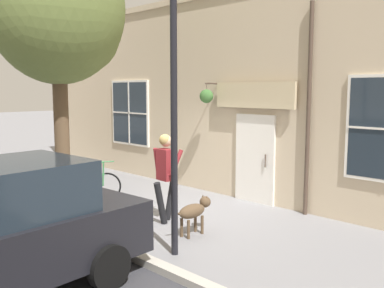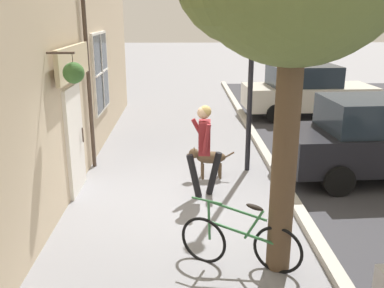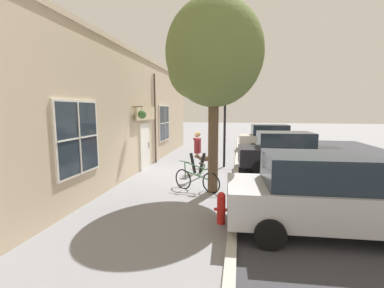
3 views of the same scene
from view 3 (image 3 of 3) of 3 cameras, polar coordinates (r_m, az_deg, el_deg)
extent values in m
plane|color=gray|center=(10.92, -0.86, -6.72)|extent=(90.00, 90.00, 0.00)
cube|color=#B2ADA3|center=(10.70, 9.77, -6.80)|extent=(0.20, 28.00, 0.12)
cube|color=#38383D|center=(11.78, 35.08, -7.04)|extent=(10.00, 28.00, 0.01)
cube|color=#C6B293|center=(11.29, -12.73, 6.31)|extent=(0.30, 18.00, 4.96)
cube|color=#C6B293|center=(11.53, -13.12, 19.14)|extent=(0.42, 18.00, 0.16)
cube|color=white|center=(11.95, -10.52, -0.47)|extent=(0.10, 1.10, 2.10)
cube|color=#232D38|center=(11.95, -10.38, -0.71)|extent=(0.03, 0.90, 1.90)
cylinder|color=#47382D|center=(12.25, -9.54, -0.25)|extent=(0.03, 0.03, 0.30)
cube|color=beige|center=(11.80, -10.24, 6.75)|extent=(0.08, 2.20, 0.60)
cylinder|color=#47382D|center=(13.14, -8.21, 5.49)|extent=(0.09, 0.09, 4.47)
cylinder|color=#47382D|center=(10.63, -12.01, 8.10)|extent=(0.44, 0.04, 0.04)
cylinder|color=#47382D|center=(10.56, -11.08, 7.15)|extent=(0.01, 0.01, 0.34)
cone|color=#2D2823|center=(10.56, -11.05, 5.96)|extent=(0.32, 0.32, 0.18)
sphere|color=#3D6B33|center=(10.56, -11.06, 6.45)|extent=(0.34, 0.34, 0.34)
cube|color=white|center=(7.56, -24.03, 1.24)|extent=(0.08, 1.82, 2.02)
cube|color=#232D38|center=(7.54, -23.84, 1.24)|extent=(0.03, 1.70, 1.90)
cube|color=white|center=(7.53, -23.71, 1.24)|extent=(0.04, 0.04, 1.90)
cube|color=white|center=(7.53, -23.71, 1.24)|extent=(0.04, 1.70, 0.04)
cube|color=white|center=(14.81, -6.25, 4.65)|extent=(0.08, 1.82, 2.02)
cube|color=#232D38|center=(14.80, -6.14, 4.65)|extent=(0.03, 1.70, 1.90)
cube|color=white|center=(14.80, -6.07, 4.65)|extent=(0.04, 0.04, 1.90)
cube|color=white|center=(14.80, -6.07, 4.65)|extent=(0.04, 1.70, 0.04)
cylinder|color=black|center=(11.03, 0.19, -4.26)|extent=(0.31, 0.15, 0.87)
cylinder|color=black|center=(11.10, 2.29, -4.19)|extent=(0.31, 0.15, 0.87)
cube|color=maroon|center=(10.93, 1.26, -0.38)|extent=(0.24, 0.35, 0.63)
sphere|color=tan|center=(10.88, 1.16, 2.11)|extent=(0.24, 0.24, 0.24)
sphere|color=tan|center=(10.87, 1.32, 2.23)|extent=(0.23, 0.23, 0.23)
cylinder|color=maroon|center=(10.70, 1.19, -0.36)|extent=(0.17, 0.09, 0.57)
cylinder|color=maroon|center=(11.17, 1.02, 0.08)|extent=(0.33, 0.10, 0.52)
ellipsoid|color=brown|center=(11.96, 2.95, -3.22)|extent=(0.65, 0.32, 0.26)
cylinder|color=brown|center=(11.95, 2.00, -4.62)|extent=(0.06, 0.06, 0.34)
cylinder|color=brown|center=(12.11, 2.07, -4.45)|extent=(0.06, 0.06, 0.34)
cylinder|color=brown|center=(11.92, 3.81, -4.67)|extent=(0.06, 0.06, 0.34)
cylinder|color=brown|center=(12.08, 3.87, -4.50)|extent=(0.06, 0.06, 0.34)
sphere|color=brown|center=(11.97, 1.16, -2.72)|extent=(0.21, 0.21, 0.21)
cone|color=brown|center=(11.99, 0.63, -2.80)|extent=(0.10, 0.10, 0.09)
cone|color=brown|center=(11.91, 1.18, -2.29)|extent=(0.06, 0.06, 0.07)
cone|color=brown|center=(12.00, 1.23, -2.21)|extent=(0.06, 0.06, 0.07)
cylinder|color=brown|center=(11.92, 4.84, -3.03)|extent=(0.21, 0.05, 0.14)
cylinder|color=brown|center=(8.33, 4.73, 0.65)|extent=(0.33, 0.33, 3.39)
ellipsoid|color=olive|center=(8.45, 4.95, 19.56)|extent=(3.04, 2.74, 3.34)
sphere|color=olive|center=(8.41, 1.06, 15.96)|extent=(1.80, 1.80, 1.80)
torus|color=black|center=(8.91, -1.99, -7.82)|extent=(0.63, 0.39, 0.70)
torus|color=black|center=(8.48, 4.26, -8.64)|extent=(0.63, 0.39, 0.70)
cylinder|color=#33723F|center=(8.63, 1.06, -6.96)|extent=(0.94, 0.31, 0.27)
cylinder|color=#33723F|center=(8.53, 2.17, -6.18)|extent=(0.26, 0.11, 0.46)
cylinder|color=#33723F|center=(8.58, 0.76, -4.85)|extent=(0.80, 0.26, 0.23)
cylinder|color=#33723F|center=(8.80, -1.55, -5.88)|extent=(0.07, 0.05, 0.58)
cylinder|color=#33723F|center=(8.75, -1.77, -3.94)|extent=(0.41, 0.25, 0.03)
ellipsoid|color=black|center=(8.47, 2.18, -4.47)|extent=(0.27, 0.16, 0.11)
cube|color=#B7B7BC|center=(6.47, 27.71, -11.41)|extent=(4.39, 2.00, 0.76)
cube|color=#1E2833|center=(6.21, 26.25, -5.19)|extent=(2.32, 1.67, 0.68)
cylinder|color=black|center=(7.88, 34.58, -11.44)|extent=(0.63, 0.21, 0.62)
cylinder|color=black|center=(7.08, 14.55, -12.37)|extent=(0.63, 0.21, 0.62)
cylinder|color=black|center=(5.48, 16.94, -18.61)|extent=(0.63, 0.21, 0.62)
cube|color=black|center=(11.93, 20.75, -2.60)|extent=(4.39, 2.00, 0.76)
cube|color=#1E2833|center=(11.78, 19.90, 0.86)|extent=(2.32, 1.67, 0.68)
cylinder|color=black|center=(13.19, 25.45, -3.59)|extent=(0.63, 0.21, 0.62)
cylinder|color=black|center=(11.57, 28.13, -5.24)|extent=(0.63, 0.21, 0.62)
cylinder|color=black|center=(12.62, 13.85, -3.54)|extent=(0.63, 0.21, 0.62)
cylinder|color=black|center=(10.91, 14.87, -5.31)|extent=(0.63, 0.21, 0.62)
cube|color=beige|center=(17.53, 17.47, 0.66)|extent=(4.39, 2.00, 0.76)
cube|color=#1E2833|center=(17.43, 16.86, 3.03)|extent=(2.32, 1.67, 0.68)
cylinder|color=black|center=(18.71, 20.98, -0.25)|extent=(0.63, 0.21, 0.62)
cylinder|color=black|center=(17.02, 22.35, -1.05)|extent=(0.63, 0.21, 0.62)
cylinder|color=black|center=(18.26, 12.82, -0.11)|extent=(0.63, 0.21, 0.62)
cylinder|color=black|center=(16.53, 13.39, -0.93)|extent=(0.63, 0.21, 0.62)
cylinder|color=black|center=(12.11, 7.32, 6.78)|extent=(0.11, 0.11, 5.08)
sphere|color=beige|center=(12.38, 7.54, 19.48)|extent=(0.32, 0.32, 0.32)
cylinder|color=red|center=(6.36, 6.50, -14.53)|extent=(0.20, 0.20, 0.62)
sphere|color=red|center=(6.23, 6.55, -11.46)|extent=(0.20, 0.20, 0.20)
cylinder|color=red|center=(6.34, 7.62, -14.31)|extent=(0.10, 0.07, 0.07)
cylinder|color=red|center=(6.35, 5.39, -14.22)|extent=(0.10, 0.07, 0.07)
camera|label=1|loc=(17.46, 23.51, 6.89)|focal=40.00mm
camera|label=2|loc=(3.77, -26.22, 17.96)|focal=40.00mm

